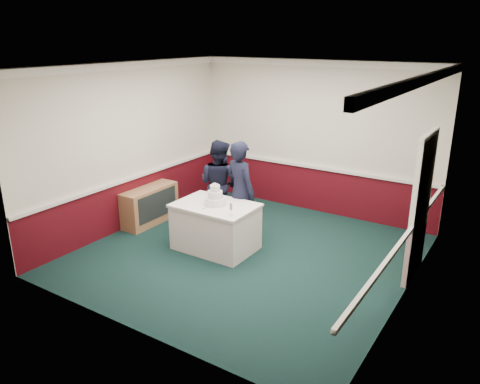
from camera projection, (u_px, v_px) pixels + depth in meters
The scene contains 9 objects.
ground at pixel (246, 254), 7.70m from camera, with size 5.00×5.00×0.00m, color #132F29.
room_shell at pixel (271, 131), 7.52m from camera, with size 5.00×5.00×3.00m.
sideboard at pixel (150, 205), 8.89m from camera, with size 0.41×1.20×0.70m.
cake_table at pixel (216, 226), 7.79m from camera, with size 1.32×0.92×0.79m.
wedding_cake at pixel (215, 198), 7.63m from camera, with size 0.35×0.35×0.36m.
cake_knife at pixel (206, 207), 7.52m from camera, with size 0.01×0.22×0.01m, color silver.
champagne_flute at pixel (231, 207), 7.14m from camera, with size 0.05×0.05×0.21m.
person_man at pixel (219, 184), 8.59m from camera, with size 0.80×0.62×1.65m, color black.
person_woman at pixel (240, 191), 8.02m from camera, with size 0.64×0.42×1.76m, color black.
Camera 1 is at (3.69, -5.91, 3.43)m, focal length 35.00 mm.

